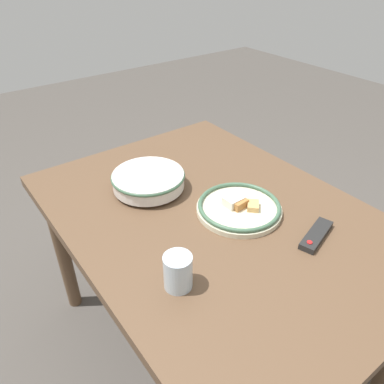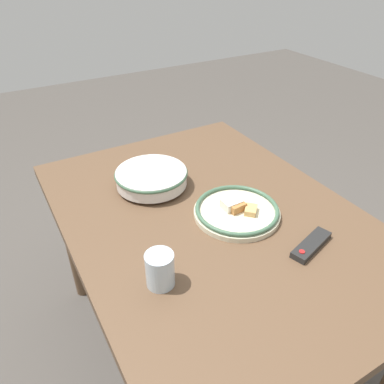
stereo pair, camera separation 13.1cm
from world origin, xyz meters
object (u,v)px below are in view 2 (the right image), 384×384
at_px(noodle_bowl, 151,177).
at_px(drinking_glass, 160,270).
at_px(food_plate, 237,211).
at_px(tv_remote, 311,245).

xyz_separation_m(noodle_bowl, drinking_glass, (0.45, -0.18, 0.01)).
height_order(food_plate, drinking_glass, drinking_glass).
relative_size(food_plate, tv_remote, 1.67).
distance_m(food_plate, tv_remote, 0.26).
distance_m(noodle_bowl, drinking_glass, 0.48).
distance_m(noodle_bowl, food_plate, 0.35).
xyz_separation_m(noodle_bowl, food_plate, (0.30, 0.17, -0.02)).
xyz_separation_m(tv_remote, drinking_glass, (-0.10, -0.45, 0.04)).
height_order(noodle_bowl, tv_remote, noodle_bowl).
bearing_deg(drinking_glass, food_plate, 112.56).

